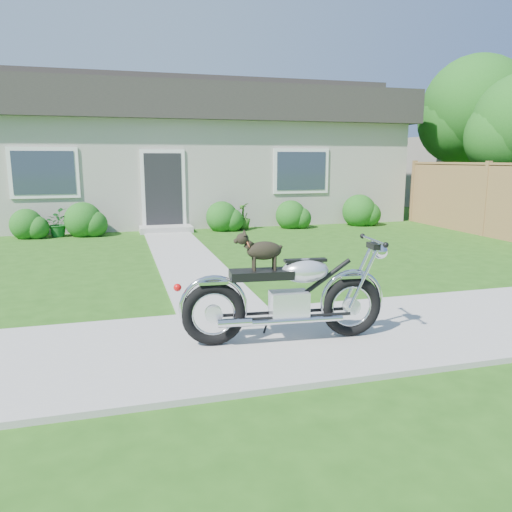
# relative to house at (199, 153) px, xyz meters

# --- Properties ---
(ground) EXTENTS (80.00, 80.00, 0.00)m
(ground) POSITION_rel_house_xyz_m (0.00, -11.99, -2.16)
(ground) COLOR #235114
(ground) RESTS_ON ground
(sidewalk) EXTENTS (24.00, 2.20, 0.04)m
(sidewalk) POSITION_rel_house_xyz_m (0.00, -11.99, -2.14)
(sidewalk) COLOR #9E9B93
(sidewalk) RESTS_ON ground
(walkway) EXTENTS (1.20, 8.00, 0.03)m
(walkway) POSITION_rel_house_xyz_m (-1.50, -6.99, -2.14)
(walkway) COLOR #9E9B93
(walkway) RESTS_ON ground
(house) EXTENTS (12.60, 7.03, 4.50)m
(house) POSITION_rel_house_xyz_m (0.00, 0.00, 0.00)
(house) COLOR #B8B1A6
(house) RESTS_ON ground
(fence) EXTENTS (0.12, 6.62, 1.90)m
(fence) POSITION_rel_house_xyz_m (6.30, -6.24, -1.22)
(fence) COLOR olive
(fence) RESTS_ON ground
(tree_far) EXTENTS (3.44, 3.44, 5.28)m
(tree_far) POSITION_rel_house_xyz_m (8.88, -2.62, 1.23)
(tree_far) COLOR #3D2B1C
(tree_far) RESTS_ON ground
(shrub_row) EXTENTS (10.02, 0.99, 0.99)m
(shrub_row) POSITION_rel_house_xyz_m (-0.03, -3.49, -1.77)
(shrub_row) COLOR #1C5717
(shrub_row) RESTS_ON ground
(potted_plant_left) EXTENTS (0.78, 0.81, 0.71)m
(potted_plant_left) POSITION_rel_house_xyz_m (-4.25, -3.44, -1.80)
(potted_plant_left) COLOR #16551D
(potted_plant_left) RESTS_ON ground
(potted_plant_right) EXTENTS (0.55, 0.55, 0.75)m
(potted_plant_right) POSITION_rel_house_xyz_m (0.63, -3.44, -1.78)
(potted_plant_right) COLOR #2C601A
(potted_plant_right) RESTS_ON ground
(motorcycle_with_dog) EXTENTS (2.22, 0.60, 1.17)m
(motorcycle_with_dog) POSITION_rel_house_xyz_m (-1.06, -12.11, -1.60)
(motorcycle_with_dog) COLOR black
(motorcycle_with_dog) RESTS_ON sidewalk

